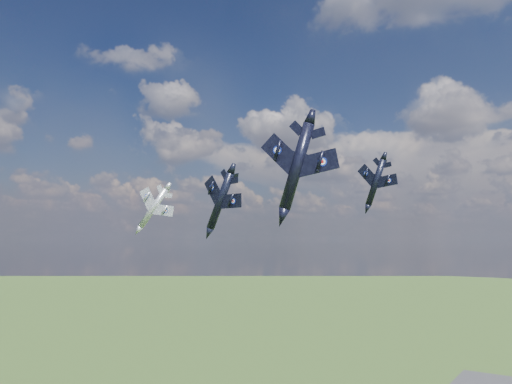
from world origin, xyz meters
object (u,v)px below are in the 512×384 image
Objects in this scene: jet_lead_navy at (220,201)px; jet_right_navy at (297,166)px; jet_high_navy at (376,182)px; jet_left_silver at (153,208)px.

jet_right_navy is (27.92, -21.10, 1.48)m from jet_lead_navy.
jet_left_silver is (-42.23, -18.36, -4.52)m from jet_high_navy.
jet_lead_navy is 1.14× the size of jet_left_silver.
jet_left_silver is (-20.82, 3.53, -0.40)m from jet_lead_navy.
jet_high_navy reaches higher than jet_right_navy.
jet_left_silver is at bearing 139.30° from jet_right_navy.
jet_right_navy reaches higher than jet_left_silver.
jet_right_navy is 1.11× the size of jet_high_navy.
jet_lead_navy is 1.19× the size of jet_high_navy.
jet_right_navy is at bearing -77.53° from jet_high_navy.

